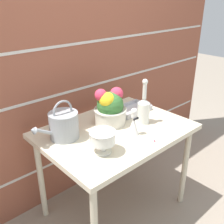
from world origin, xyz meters
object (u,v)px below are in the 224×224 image
(figurine_vase, at_px, (134,124))
(watering_can, at_px, (63,125))
(flower_planter, at_px, (110,108))
(wire_tray, at_px, (132,110))
(glass_decanter, at_px, (144,109))
(crystal_pedestal_bowl, at_px, (103,138))

(figurine_vase, bearing_deg, watering_can, 142.96)
(flower_planter, distance_m, wire_tray, 0.30)
(flower_planter, distance_m, glass_decanter, 0.25)
(crystal_pedestal_bowl, bearing_deg, watering_can, 104.07)
(crystal_pedestal_bowl, xyz_separation_m, glass_decanter, (0.48, 0.10, 0.02))
(crystal_pedestal_bowl, height_order, wire_tray, crystal_pedestal_bowl)
(flower_planter, bearing_deg, watering_can, 172.75)
(watering_can, height_order, wire_tray, watering_can)
(flower_planter, bearing_deg, glass_decanter, -39.75)
(flower_planter, xyz_separation_m, wire_tray, (0.28, 0.04, -0.11))
(glass_decanter, bearing_deg, watering_can, 159.86)
(watering_can, relative_size, glass_decanter, 1.00)
(watering_can, relative_size, flower_planter, 1.23)
(glass_decanter, bearing_deg, figurine_vase, -157.77)
(glass_decanter, height_order, figurine_vase, glass_decanter)
(watering_can, xyz_separation_m, wire_tray, (0.65, -0.01, -0.08))
(watering_can, distance_m, wire_tray, 0.65)
(flower_planter, height_order, figurine_vase, flower_planter)
(crystal_pedestal_bowl, distance_m, flower_planter, 0.39)
(watering_can, relative_size, crystal_pedestal_bowl, 2.06)
(glass_decanter, bearing_deg, crystal_pedestal_bowl, -167.90)
(flower_planter, height_order, glass_decanter, glass_decanter)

